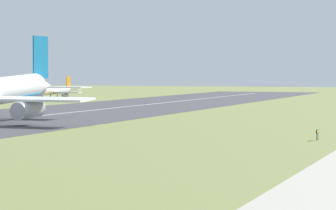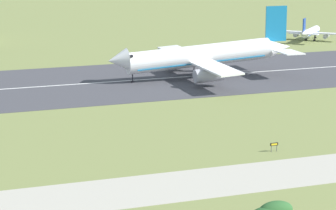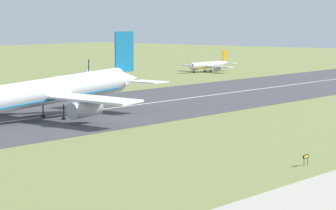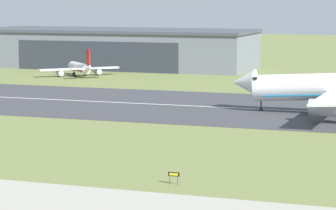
% 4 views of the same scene
% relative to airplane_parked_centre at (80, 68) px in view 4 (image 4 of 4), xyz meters
% --- Properties ---
extents(ground_plane, '(751.18, 751.18, 0.00)m').
position_rel_airplane_parked_centre_xyz_m(ground_plane, '(57.14, -99.51, -2.46)').
color(ground_plane, olive).
extents(runway_strip, '(511.18, 47.39, 0.06)m').
position_rel_airplane_parked_centre_xyz_m(runway_strip, '(57.14, -48.51, -2.43)').
color(runway_strip, '#3D3D42').
rests_on(runway_strip, ground_plane).
extents(runway_centreline, '(460.06, 0.70, 0.01)m').
position_rel_airplane_parked_centre_xyz_m(runway_centreline, '(57.14, -48.51, -2.40)').
color(runway_centreline, silver).
rests_on(runway_centreline, runway_strip).
extents(taxiway_road, '(383.38, 12.66, 0.05)m').
position_rel_airplane_parked_centre_xyz_m(taxiway_road, '(57.14, -125.21, -2.44)').
color(taxiway_road, '#A8A393').
rests_on(taxiway_road, ground_plane).
extents(hangar_building, '(87.56, 31.45, 12.04)m').
position_rel_airplane_parked_centre_xyz_m(hangar_building, '(-2.34, 31.41, 3.57)').
color(hangar_building, slate).
rests_on(hangar_building, ground_plane).
extents(airplane_parked_centre, '(19.46, 19.17, 8.02)m').
position_rel_airplane_parked_centre_xyz_m(airplane_parked_centre, '(0.00, 0.00, 0.00)').
color(airplane_parked_centre, white).
rests_on(airplane_parked_centre, ground_plane).
extents(runway_sign, '(1.39, 0.13, 1.46)m').
position_rel_airplane_parked_centre_xyz_m(runway_sign, '(66.29, -114.28, -1.38)').
color(runway_sign, '#4C4C51').
rests_on(runway_sign, ground_plane).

